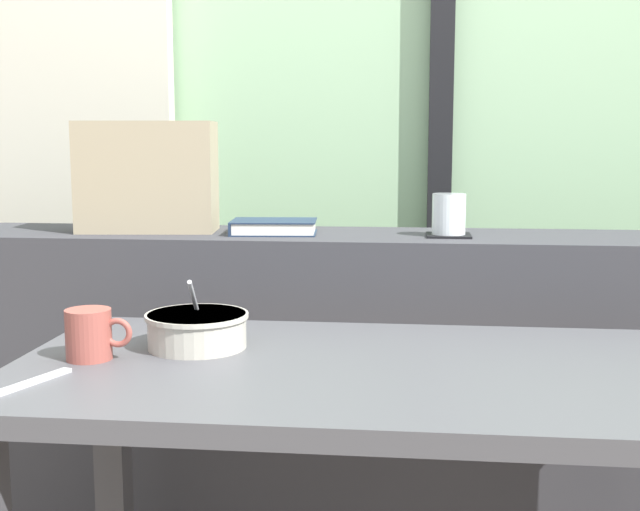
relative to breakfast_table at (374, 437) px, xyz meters
The scene contains 12 objects.
outdoor_backdrop 1.48m from the breakfast_table, 94.08° to the left, with size 4.80×0.08×2.80m, color #9EC699.
curtain_left_panel 1.62m from the breakfast_table, 129.45° to the left, with size 0.56×0.06×2.50m, color beige.
window_divider_post 1.37m from the breakfast_table, 83.30° to the left, with size 0.07×0.05×2.60m, color black.
dark_console_ledge 0.62m from the breakfast_table, 98.58° to the left, with size 2.80×0.32×0.89m, color #38383D.
breakfast_table is the anchor object (origin of this frame).
coaster_square 0.64m from the breakfast_table, 76.10° to the left, with size 0.10×0.10×0.01m, color black.
juice_glass 0.66m from the breakfast_table, 76.10° to the left, with size 0.08×0.08×0.09m.
closed_book 0.70m from the breakfast_table, 114.46° to the left, with size 0.21×0.16×0.03m.
throw_pillow 0.91m from the breakfast_table, 133.77° to the left, with size 0.32×0.14×0.26m, color tan.
soup_bowl 0.36m from the breakfast_table, 166.13° to the left, with size 0.18×0.18×0.13m.
fork_utensil 0.55m from the breakfast_table, 161.47° to the right, with size 0.02×0.17×0.01m, color silver.
ceramic_mug 0.50m from the breakfast_table, behind, with size 0.11×0.08×0.08m.
Camera 1 is at (0.14, -1.34, 1.10)m, focal length 46.09 mm.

